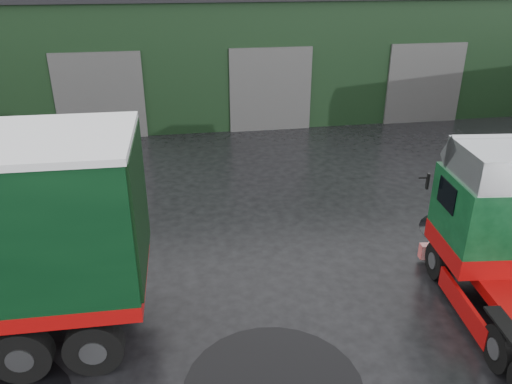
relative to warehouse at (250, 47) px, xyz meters
The scene contains 5 objects.
ground 20.35m from the warehouse, 95.71° to the right, with size 100.00×100.00×0.00m, color black.
warehouse is the anchor object (origin of this frame).
tree_back_a 12.90m from the warehouse, 128.66° to the left, with size 4.40×4.40×9.50m, color black, non-canonical shape.
tree_back_b 12.82m from the warehouse, 51.34° to the left, with size 4.40×4.40×7.50m, color black, non-canonical shape.
puddle_1 18.10m from the warehouse, 77.36° to the right, with size 2.81×2.81×0.01m, color black.
Camera 1 is at (-2.82, -9.57, 7.51)m, focal length 35.00 mm.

